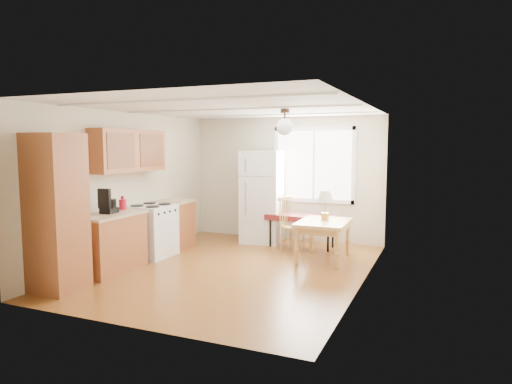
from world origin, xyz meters
The scene contains 11 objects.
room_shell centered at (0.00, 0.00, 1.25)m, with size 4.60×5.60×2.62m.
kitchen_run centered at (-1.72, -0.63, 0.84)m, with size 0.65×3.40×2.20m.
window_unit centered at (0.60, 2.47, 1.55)m, with size 1.64×0.05×1.51m.
pendant_light centered at (0.70, 0.40, 2.24)m, with size 0.26×0.26×0.40m.
refrigerator centered at (-0.34, 2.06, 0.91)m, with size 0.83×0.83×1.83m.
bench centered at (0.53, 1.89, 0.55)m, with size 1.37×0.57×0.62m.
dining_table centered at (1.16, 1.09, 0.57)m, with size 0.82×1.09×0.67m.
chair centered at (0.38, 1.57, 0.56)m, with size 0.46×0.46×0.98m.
table_lamp centered at (1.14, 1.27, 1.03)m, with size 0.28×0.28×0.49m.
coffee_maker centered at (-1.72, -0.83, 1.04)m, with size 0.22×0.27×0.39m.
kettle centered at (-1.79, -0.40, 0.99)m, with size 0.12×0.12×0.23m.
Camera 1 is at (3.03, -6.33, 1.96)m, focal length 32.00 mm.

